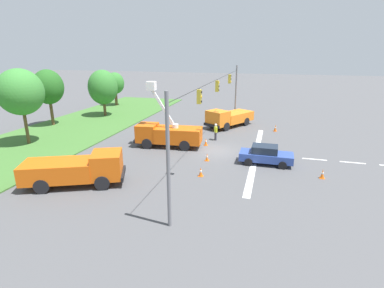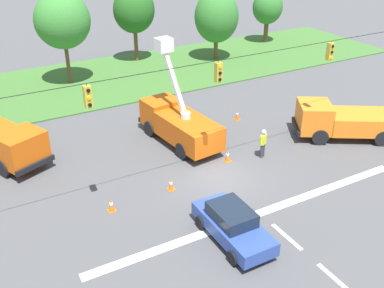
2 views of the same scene
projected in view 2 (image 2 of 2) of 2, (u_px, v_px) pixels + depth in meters
ground_plane at (219, 178)px, 24.39m from camera, size 200.00×200.00×0.00m
grass_verge at (107, 79)px, 38.27m from camera, size 56.00×12.00×0.10m
lane_markings at (279, 230)px, 20.41m from camera, size 17.60×15.25×0.01m
signal_gantry at (222, 102)px, 22.33m from camera, size 26.20×0.33×7.20m
tree_centre at (62, 21)px, 34.98m from camera, size 4.37×4.16×7.42m
tree_east at (134, 10)px, 40.66m from camera, size 3.82×3.46×6.87m
tree_far_east at (217, 17)px, 41.45m from camera, size 4.12×4.02×6.48m
tree_east_end at (268, 7)px, 47.04m from camera, size 3.25×2.97×5.56m
utility_truck_bucket_lift at (179, 122)px, 27.49m from camera, size 2.89×6.60×6.25m
utility_truck_support_near at (345, 120)px, 28.22m from camera, size 6.95×5.56×2.24m
utility_truck_support_far at (1, 140)px, 25.70m from camera, size 4.90×7.14×2.26m
sedan_blue at (233, 224)px, 19.53m from camera, size 1.94×4.31×1.56m
road_worker at (263, 142)px, 25.97m from camera, size 0.59×0.39×1.77m
traffic_cone_foreground_left at (111, 205)px, 21.55m from camera, size 0.36×0.36×0.73m
traffic_cone_mid_left at (237, 115)px, 30.92m from camera, size 0.36×0.36×0.73m
traffic_cone_mid_right at (228, 156)px, 25.83m from camera, size 0.36×0.36×0.74m
traffic_cone_near_bucket at (171, 184)px, 23.22m from camera, size 0.36×0.36×0.66m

